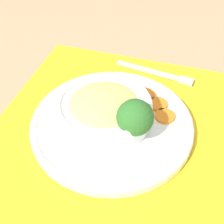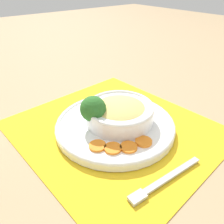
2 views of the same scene
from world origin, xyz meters
The scene contains 10 objects.
ground_plane centered at (0.00, 0.00, 0.00)m, with size 4.00×4.00×0.00m, color tan.
placemat centered at (0.00, 0.00, 0.00)m, with size 0.51×0.48×0.00m.
plate centered at (0.00, 0.00, 0.02)m, with size 0.30×0.30×0.02m.
bowl centered at (0.00, -0.01, 0.05)m, with size 0.17×0.17×0.05m.
broccoli_floret centered at (0.02, 0.05, 0.07)m, with size 0.06×0.06×0.08m.
carrot_slice_near centered at (-0.05, 0.09, 0.02)m, with size 0.04×0.04×0.01m.
carrot_slice_middle centered at (-0.07, 0.07, 0.02)m, with size 0.04×0.04×0.01m.
carrot_slice_far centered at (-0.09, 0.04, 0.02)m, with size 0.04×0.04×0.01m.
carrot_slice_extra centered at (-0.10, 0.00, 0.02)m, with size 0.04×0.04×0.01m.
fork centered at (-0.19, 0.05, 0.01)m, with size 0.03×0.18×0.01m.
Camera 2 is at (-0.35, 0.30, 0.34)m, focal length 35.00 mm.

